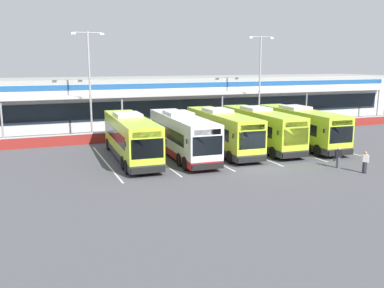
{
  "coord_description": "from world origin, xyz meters",
  "views": [
    {
      "loc": [
        -16.18,
        -27.55,
        7.95
      ],
      "look_at": [
        -4.18,
        3.0,
        1.6
      ],
      "focal_mm": 39.6,
      "sensor_mm": 36.0,
      "label": 1
    }
  ],
  "objects_px": {
    "coach_bus_leftmost": "(131,138)",
    "lamp_post_west": "(90,79)",
    "coach_bus_centre": "(222,132)",
    "coach_bus_right_centre": "(260,129)",
    "coach_bus_left_centre": "(182,136)",
    "pedestrian_with_handbag": "(338,157)",
    "coach_bus_rightmost": "(300,128)",
    "lamp_post_centre": "(260,77)",
    "pedestrian_in_dark_coat": "(365,161)"
  },
  "relations": [
    {
      "from": "coach_bus_leftmost",
      "to": "lamp_post_west",
      "type": "bearing_deg",
      "value": 99.04
    },
    {
      "from": "coach_bus_left_centre",
      "to": "coach_bus_rightmost",
      "type": "height_order",
      "value": "same"
    },
    {
      "from": "coach_bus_leftmost",
      "to": "coach_bus_rightmost",
      "type": "height_order",
      "value": "same"
    },
    {
      "from": "pedestrian_with_handbag",
      "to": "lamp_post_centre",
      "type": "relative_size",
      "value": 0.15
    },
    {
      "from": "coach_bus_leftmost",
      "to": "lamp_post_west",
      "type": "height_order",
      "value": "lamp_post_west"
    },
    {
      "from": "coach_bus_centre",
      "to": "pedestrian_in_dark_coat",
      "type": "relative_size",
      "value": 7.55
    },
    {
      "from": "coach_bus_right_centre",
      "to": "coach_bus_leftmost",
      "type": "bearing_deg",
      "value": -178.35
    },
    {
      "from": "coach_bus_left_centre",
      "to": "pedestrian_with_handbag",
      "type": "height_order",
      "value": "coach_bus_left_centre"
    },
    {
      "from": "pedestrian_with_handbag",
      "to": "lamp_post_west",
      "type": "xyz_separation_m",
      "value": [
        -15.71,
        19.02,
        5.43
      ]
    },
    {
      "from": "pedestrian_with_handbag",
      "to": "pedestrian_in_dark_coat",
      "type": "height_order",
      "value": "same"
    },
    {
      "from": "coach_bus_rightmost",
      "to": "lamp_post_centre",
      "type": "height_order",
      "value": "lamp_post_centre"
    },
    {
      "from": "coach_bus_rightmost",
      "to": "pedestrian_with_handbag",
      "type": "bearing_deg",
      "value": -106.36
    },
    {
      "from": "pedestrian_with_handbag",
      "to": "lamp_post_west",
      "type": "height_order",
      "value": "lamp_post_west"
    },
    {
      "from": "coach_bus_right_centre",
      "to": "lamp_post_centre",
      "type": "height_order",
      "value": "lamp_post_centre"
    },
    {
      "from": "coach_bus_leftmost",
      "to": "coach_bus_right_centre",
      "type": "bearing_deg",
      "value": 1.65
    },
    {
      "from": "coach_bus_right_centre",
      "to": "lamp_post_west",
      "type": "xyz_separation_m",
      "value": [
        -14.14,
        10.03,
        4.5
      ]
    },
    {
      "from": "lamp_post_west",
      "to": "lamp_post_centre",
      "type": "height_order",
      "value": "same"
    },
    {
      "from": "coach_bus_leftmost",
      "to": "lamp_post_centre",
      "type": "xyz_separation_m",
      "value": [
        18.17,
        10.38,
        4.5
      ]
    },
    {
      "from": "coach_bus_leftmost",
      "to": "pedestrian_with_handbag",
      "type": "bearing_deg",
      "value": -31.55
    },
    {
      "from": "lamp_post_centre",
      "to": "coach_bus_left_centre",
      "type": "bearing_deg",
      "value": -141.75
    },
    {
      "from": "pedestrian_with_handbag",
      "to": "pedestrian_in_dark_coat",
      "type": "relative_size",
      "value": 1.0
    },
    {
      "from": "coach_bus_centre",
      "to": "pedestrian_with_handbag",
      "type": "relative_size",
      "value": 7.55
    },
    {
      "from": "coach_bus_leftmost",
      "to": "lamp_post_centre",
      "type": "bearing_deg",
      "value": 29.74
    },
    {
      "from": "coach_bus_rightmost",
      "to": "lamp_post_centre",
      "type": "xyz_separation_m",
      "value": [
        1.66,
        10.64,
        4.5
      ]
    },
    {
      "from": "coach_bus_left_centre",
      "to": "coach_bus_right_centre",
      "type": "xyz_separation_m",
      "value": [
        8.17,
        0.91,
        0.0
      ]
    },
    {
      "from": "coach_bus_leftmost",
      "to": "coach_bus_centre",
      "type": "relative_size",
      "value": 1.0
    },
    {
      "from": "pedestrian_with_handbag",
      "to": "lamp_post_west",
      "type": "bearing_deg",
      "value": 129.55
    },
    {
      "from": "coach_bus_leftmost",
      "to": "coach_bus_centre",
      "type": "bearing_deg",
      "value": 1.8
    },
    {
      "from": "coach_bus_centre",
      "to": "coach_bus_right_centre",
      "type": "bearing_deg",
      "value": 1.35
    },
    {
      "from": "coach_bus_centre",
      "to": "pedestrian_in_dark_coat",
      "type": "distance_m",
      "value": 12.64
    },
    {
      "from": "coach_bus_centre",
      "to": "coach_bus_rightmost",
      "type": "relative_size",
      "value": 1.0
    },
    {
      "from": "coach_bus_left_centre",
      "to": "coach_bus_right_centre",
      "type": "bearing_deg",
      "value": 6.32
    },
    {
      "from": "lamp_post_centre",
      "to": "coach_bus_right_centre",
      "type": "bearing_deg",
      "value": -119.59
    },
    {
      "from": "coach_bus_centre",
      "to": "lamp_post_centre",
      "type": "distance_m",
      "value": 14.76
    },
    {
      "from": "coach_bus_left_centre",
      "to": "coach_bus_centre",
      "type": "bearing_deg",
      "value": 11.14
    },
    {
      "from": "coach_bus_left_centre",
      "to": "coach_bus_centre",
      "type": "relative_size",
      "value": 1.0
    },
    {
      "from": "coach_bus_leftmost",
      "to": "coach_bus_centre",
      "type": "distance_m",
      "value": 8.43
    },
    {
      "from": "coach_bus_rightmost",
      "to": "pedestrian_with_handbag",
      "type": "relative_size",
      "value": 7.55
    },
    {
      "from": "coach_bus_centre",
      "to": "coach_bus_rightmost",
      "type": "xyz_separation_m",
      "value": [
        8.09,
        -0.52,
        0.0
      ]
    },
    {
      "from": "coach_bus_rightmost",
      "to": "coach_bus_right_centre",
      "type": "bearing_deg",
      "value": 171.35
    },
    {
      "from": "coach_bus_left_centre",
      "to": "coach_bus_rightmost",
      "type": "relative_size",
      "value": 1.0
    },
    {
      "from": "coach_bus_centre",
      "to": "coach_bus_right_centre",
      "type": "distance_m",
      "value": 4.06
    },
    {
      "from": "coach_bus_left_centre",
      "to": "lamp_post_west",
      "type": "bearing_deg",
      "value": 118.6
    },
    {
      "from": "coach_bus_centre",
      "to": "coach_bus_rightmost",
      "type": "height_order",
      "value": "same"
    },
    {
      "from": "lamp_post_west",
      "to": "coach_bus_centre",
      "type": "bearing_deg",
      "value": -45.14
    },
    {
      "from": "lamp_post_west",
      "to": "lamp_post_centre",
      "type": "xyz_separation_m",
      "value": [
        19.83,
        -0.01,
        0.0
      ]
    },
    {
      "from": "coach_bus_left_centre",
      "to": "lamp_post_centre",
      "type": "relative_size",
      "value": 1.11
    },
    {
      "from": "lamp_post_centre",
      "to": "lamp_post_west",
      "type": "bearing_deg",
      "value": 179.98
    },
    {
      "from": "coach_bus_rightmost",
      "to": "coach_bus_centre",
      "type": "bearing_deg",
      "value": 176.34
    },
    {
      "from": "pedestrian_in_dark_coat",
      "to": "lamp_post_centre",
      "type": "bearing_deg",
      "value": 80.86
    }
  ]
}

